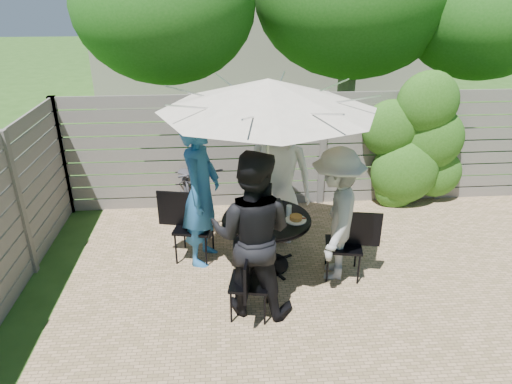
{
  "coord_description": "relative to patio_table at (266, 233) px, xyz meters",
  "views": [
    {
      "loc": [
        -1.58,
        -3.7,
        3.32
      ],
      "look_at": [
        -1.18,
        1.41,
        0.96
      ],
      "focal_mm": 32.0,
      "sensor_mm": 36.0,
      "label": 1
    }
  ],
  "objects": [
    {
      "name": "glass_front",
      "position": [
        0.03,
        -0.28,
        0.28
      ],
      "size": [
        0.07,
        0.07,
        0.14
      ],
      "primitive_type": "cylinder",
      "color": "silver",
      "rests_on": "patio_table"
    },
    {
      "name": "chair_right",
      "position": [
        0.93,
        -0.27,
        -0.23
      ],
      "size": [
        0.67,
        0.5,
        0.88
      ],
      "rotation": [
        0.0,
        0.0,
        2.96
      ],
      "color": "black",
      "rests_on": "ground"
    },
    {
      "name": "patio_table",
      "position": [
        0.0,
        0.0,
        0.0
      ],
      "size": [
        1.34,
        1.34,
        0.71
      ],
      "rotation": [
        0.0,
        0.0,
        -0.29
      ],
      "color": "black",
      "rests_on": "ground"
    },
    {
      "name": "glass_back",
      "position": [
        -0.03,
        0.28,
        0.28
      ],
      "size": [
        0.07,
        0.07,
        0.14
      ],
      "primitive_type": "cylinder",
      "color": "silver",
      "rests_on": "patio_table"
    },
    {
      "name": "plate_front",
      "position": [
        -0.1,
        -0.35,
        0.24
      ],
      "size": [
        0.26,
        0.26,
        0.06
      ],
      "color": "white",
      "rests_on": "patio_table"
    },
    {
      "name": "plate_right",
      "position": [
        0.35,
        -0.1,
        0.24
      ],
      "size": [
        0.26,
        0.26,
        0.06
      ],
      "color": "white",
      "rests_on": "patio_table"
    },
    {
      "name": "person_front",
      "position": [
        -0.24,
        -0.8,
        0.44
      ],
      "size": [
        1.07,
        0.93,
        1.86
      ],
      "primitive_type": "imported",
      "rotation": [
        0.0,
        0.0,
        2.85
      ],
      "color": "black",
      "rests_on": "ground"
    },
    {
      "name": "umbrella",
      "position": [
        0.0,
        -0.0,
        1.72
      ],
      "size": [
        3.06,
        3.06,
        2.39
      ],
      "rotation": [
        0.0,
        0.0,
        -0.29
      ],
      "color": "silver",
      "rests_on": "ground"
    },
    {
      "name": "person_back",
      "position": [
        0.24,
        0.8,
        0.45
      ],
      "size": [
        1.06,
        0.84,
        1.89
      ],
      "primitive_type": "imported",
      "rotation": [
        0.0,
        0.0,
        6.0
      ],
      "color": "white",
      "rests_on": "ground"
    },
    {
      "name": "plate_back",
      "position": [
        0.1,
        0.35,
        0.24
      ],
      "size": [
        0.26,
        0.26,
        0.06
      ],
      "color": "white",
      "rests_on": "patio_table"
    },
    {
      "name": "plate_left",
      "position": [
        -0.35,
        0.1,
        0.24
      ],
      "size": [
        0.26,
        0.26,
        0.06
      ],
      "color": "white",
      "rests_on": "patio_table"
    },
    {
      "name": "syrup_jug",
      "position": [
        -0.04,
        0.06,
        0.29
      ],
      "size": [
        0.09,
        0.09,
        0.16
      ],
      "primitive_type": "cylinder",
      "color": "#59280C",
      "rests_on": "patio_table"
    },
    {
      "name": "bicycle",
      "position": [
        -0.99,
        1.39,
        -0.01
      ],
      "size": [
        1.22,
        1.94,
        0.96
      ],
      "primitive_type": "imported",
      "rotation": [
        0.0,
        0.0,
        0.35
      ],
      "color": "#333338",
      "rests_on": "ground"
    },
    {
      "name": "person_left",
      "position": [
        -0.8,
        0.24,
        0.46
      ],
      "size": [
        0.64,
        0.8,
        1.91
      ],
      "primitive_type": "imported",
      "rotation": [
        0.0,
        0.0,
        7.57
      ],
      "color": "#2667A6",
      "rests_on": "ground"
    },
    {
      "name": "chair_front",
      "position": [
        -0.27,
        -0.93,
        -0.23
      ],
      "size": [
        0.48,
        0.65,
        0.86
      ],
      "rotation": [
        0.0,
        0.0,
        1.39
      ],
      "color": "black",
      "rests_on": "ground"
    },
    {
      "name": "chair_back",
      "position": [
        0.27,
        0.93,
        -0.19
      ],
      "size": [
        0.55,
        0.75,
        0.99
      ],
      "rotation": [
        0.0,
        0.0,
        4.56
      ],
      "color": "black",
      "rests_on": "ground"
    },
    {
      "name": "glass_right",
      "position": [
        0.28,
        0.03,
        0.28
      ],
      "size": [
        0.07,
        0.07,
        0.14
      ],
      "primitive_type": "cylinder",
      "color": "silver",
      "rests_on": "patio_table"
    },
    {
      "name": "chair_left",
      "position": [
        -0.93,
        0.27,
        -0.21
      ],
      "size": [
        0.72,
        0.54,
        0.95
      ],
      "rotation": [
        0.0,
        0.0,
        6.07
      ],
      "color": "black",
      "rests_on": "ground"
    },
    {
      "name": "glass_left",
      "position": [
        -0.28,
        -0.03,
        0.28
      ],
      "size": [
        0.07,
        0.07,
        0.14
      ],
      "primitive_type": "cylinder",
      "color": "silver",
      "rests_on": "patio_table"
    },
    {
      "name": "backyard_envelope",
      "position": [
        1.15,
        9.08,
        2.11
      ],
      "size": [
        60.0,
        60.0,
        5.0
      ],
      "color": "#284B17",
      "rests_on": "ground"
    },
    {
      "name": "coffee_cup",
      "position": [
        0.16,
        0.18,
        0.27
      ],
      "size": [
        0.08,
        0.08,
        0.12
      ],
      "primitive_type": "cylinder",
      "color": "#C6B293",
      "rests_on": "patio_table"
    },
    {
      "name": "person_right",
      "position": [
        0.8,
        -0.24,
        0.34
      ],
      "size": [
        0.89,
        1.2,
        1.66
      ],
      "primitive_type": "imported",
      "rotation": [
        0.0,
        0.0,
        4.43
      ],
      "color": "#9FA09B",
      "rests_on": "ground"
    }
  ]
}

